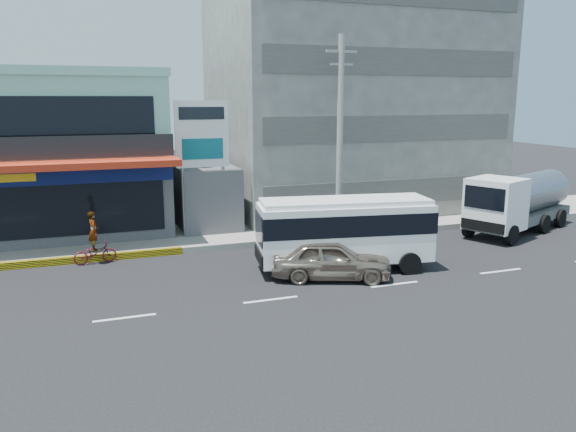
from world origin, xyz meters
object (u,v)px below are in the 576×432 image
object	(u,v)px
billboard	(202,142)
sedan	(331,259)
shop_building	(43,157)
utility_pole_near	(340,137)
concrete_building	(348,98)
motorcycle_rider	(95,247)
tanker_truck	(518,201)
satellite_dish	(206,165)
minibus	(345,228)

from	to	relation	value
billboard	sedan	size ratio (longest dim) A/B	1.47
shop_building	utility_pole_near	distance (m)	15.50
shop_building	utility_pole_near	world-z (taller)	utility_pole_near
concrete_building	billboard	size ratio (longest dim) A/B	2.32
motorcycle_rider	shop_building	bearing A→B (deg)	107.31
tanker_truck	motorcycle_rider	distance (m)	21.34
shop_building	tanker_truck	xyz separation A→B (m)	(23.50, -8.51, -2.32)
tanker_truck	motorcycle_rider	bearing A→B (deg)	176.32
satellite_dish	utility_pole_near	distance (m)	7.17
billboard	motorcycle_rider	xyz separation A→B (m)	(-5.27, -2.40, -4.17)
minibus	sedan	xyz separation A→B (m)	(-1.00, -0.93, -0.98)
shop_building	motorcycle_rider	bearing A→B (deg)	-72.69
utility_pole_near	sedan	world-z (taller)	utility_pole_near
shop_building	minibus	xyz separation A→B (m)	(12.00, -11.51, -2.22)
shop_building	motorcycle_rider	world-z (taller)	shop_building
utility_pole_near	shop_building	bearing A→B (deg)	154.94
minibus	motorcycle_rider	bearing A→B (deg)	155.91
utility_pole_near	billboard	bearing A→B (deg)	164.52
shop_building	billboard	xyz separation A→B (m)	(7.50, -4.75, 0.93)
shop_building	concrete_building	size ratio (longest dim) A/B	0.77
billboard	sedan	distance (m)	9.41
billboard	minibus	bearing A→B (deg)	-56.38
sedan	tanker_truck	xyz separation A→B (m)	(12.50, 3.93, 0.87)
sedan	tanker_truck	size ratio (longest dim) A/B	0.57
utility_pole_near	minibus	xyz separation A→B (m)	(-2.00, -4.97, -3.37)
billboard	utility_pole_near	size ratio (longest dim) A/B	0.69
tanker_truck	motorcycle_rider	world-z (taller)	tanker_truck
satellite_dish	billboard	bearing A→B (deg)	-105.52
shop_building	utility_pole_near	xyz separation A→B (m)	(14.00, -6.55, 1.15)
utility_pole_near	satellite_dish	bearing A→B (deg)	149.04
utility_pole_near	motorcycle_rider	world-z (taller)	utility_pole_near
satellite_dish	billboard	world-z (taller)	billboard
sedan	concrete_building	bearing A→B (deg)	-6.57
minibus	motorcycle_rider	world-z (taller)	minibus
tanker_truck	shop_building	bearing A→B (deg)	160.09
utility_pole_near	tanker_truck	bearing A→B (deg)	-11.70
billboard	shop_building	bearing A→B (deg)	147.68
tanker_truck	satellite_dish	bearing A→B (deg)	160.24
utility_pole_near	sedan	bearing A→B (deg)	-116.95
minibus	sedan	size ratio (longest dim) A/B	1.58
shop_building	billboard	distance (m)	8.92
billboard	sedan	world-z (taller)	billboard
satellite_dish	motorcycle_rider	distance (m)	7.68
tanker_truck	utility_pole_near	bearing A→B (deg)	168.30
shop_building	concrete_building	xyz separation A→B (m)	(18.00, 1.05, 3.00)
billboard	sedan	xyz separation A→B (m)	(3.50, -7.70, -4.13)
billboard	minibus	world-z (taller)	billboard
concrete_building	satellite_dish	xyz separation A→B (m)	(-10.00, -4.00, -3.42)
shop_building	billboard	bearing A→B (deg)	-32.32
concrete_building	sedan	bearing A→B (deg)	-117.41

